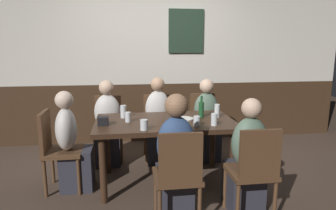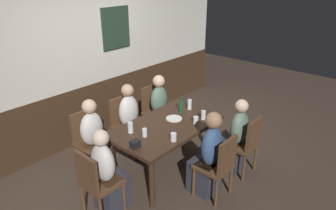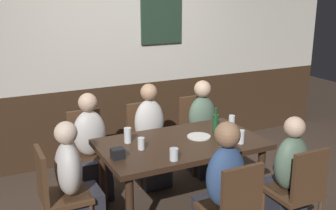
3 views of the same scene
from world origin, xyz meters
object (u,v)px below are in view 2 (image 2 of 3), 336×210
at_px(chair_head_west, 96,181).
at_px(pint_glass_pale, 196,121).
at_px(pint_glass_stout, 145,133).
at_px(beer_bottle_green, 181,107).
at_px(highball_clear, 203,116).
at_px(dining_table, 166,130).
at_px(chair_right_near, 246,143).
at_px(chair_mid_near, 219,164).
at_px(person_mid_far, 131,126).
at_px(beer_glass_tall, 190,105).
at_px(pint_glass_amber, 173,138).
at_px(chair_right_far, 154,108).
at_px(person_left_far, 95,144).
at_px(person_right_far, 161,112).
at_px(person_head_west, 108,177).
at_px(condiment_caddy, 135,144).
at_px(person_mid_near, 208,159).
at_px(tumbler_short, 130,128).
at_px(chair_mid_far, 124,122).
at_px(person_right_near, 235,141).
at_px(chair_left_far, 88,138).
at_px(plate_white_large, 174,118).

relative_size(chair_head_west, pint_glass_pale, 8.27).
bearing_deg(chair_head_west, pint_glass_stout, -0.45).
bearing_deg(beer_bottle_green, highball_clear, -82.98).
height_order(dining_table, chair_right_near, chair_right_near).
height_order(chair_mid_near, person_mid_far, person_mid_far).
xyz_separation_m(chair_right_near, pint_glass_pale, (-0.38, 0.58, 0.29)).
distance_m(person_mid_far, beer_glass_tall, 0.94).
distance_m(pint_glass_stout, pint_glass_pale, 0.76).
bearing_deg(chair_head_west, pint_glass_amber, -20.78).
xyz_separation_m(chair_right_far, person_left_far, (-1.35, -0.16, -0.03)).
xyz_separation_m(person_right_far, pint_glass_amber, (-0.93, -1.06, 0.31)).
bearing_deg(chair_head_west, beer_bottle_green, 3.09).
xyz_separation_m(dining_table, person_left_far, (-0.68, 0.70, -0.18)).
relative_size(chair_mid_near, beer_glass_tall, 5.69).
distance_m(chair_right_near, highball_clear, 0.69).
relative_size(person_head_west, condiment_caddy, 9.96).
bearing_deg(chair_mid_near, person_mid_far, 90.00).
distance_m(person_mid_near, pint_glass_amber, 0.52).
relative_size(chair_right_near, tumbler_short, 6.10).
relative_size(tumbler_short, pint_glass_amber, 1.38).
bearing_deg(chair_right_near, condiment_caddy, 150.60).
xyz_separation_m(person_mid_near, tumbler_short, (-0.46, 0.91, 0.31)).
distance_m(chair_mid_far, pint_glass_stout, 1.01).
xyz_separation_m(person_right_near, beer_glass_tall, (-0.06, 0.77, 0.34)).
xyz_separation_m(chair_right_near, chair_right_far, (0.00, 1.73, 0.00)).
relative_size(chair_left_far, beer_glass_tall, 5.69).
bearing_deg(plate_white_large, person_head_west, -178.43).
xyz_separation_m(chair_mid_near, pint_glass_amber, (-0.26, 0.51, 0.29)).
bearing_deg(chair_head_west, condiment_caddy, -11.83).
relative_size(chair_mid_far, pint_glass_pale, 8.27).
xyz_separation_m(person_mid_near, highball_clear, (0.48, 0.42, 0.30)).
relative_size(chair_mid_near, tumbler_short, 6.10).
bearing_deg(chair_mid_far, person_mid_near, -90.00).
distance_m(plate_white_large, condiment_caddy, 0.89).
height_order(chair_right_near, person_head_west, person_head_west).
relative_size(plate_white_large, condiment_caddy, 2.08).
distance_m(dining_table, beer_bottle_green, 0.48).
bearing_deg(plate_white_large, chair_head_west, -178.62).
bearing_deg(person_left_far, dining_table, -46.08).
relative_size(person_right_far, beer_glass_tall, 7.21).
relative_size(chair_mid_far, beer_glass_tall, 5.69).
bearing_deg(person_right_near, beer_glass_tall, 94.21).
xyz_separation_m(person_left_far, highball_clear, (1.16, -0.98, 0.32)).
bearing_deg(person_head_west, pint_glass_amber, -24.75).
height_order(tumbler_short, highball_clear, tumbler_short).
relative_size(chair_right_far, pint_glass_stout, 8.08).
bearing_deg(dining_table, chair_left_far, 128.00).
bearing_deg(chair_left_far, pint_glass_stout, -72.92).
height_order(chair_left_far, pint_glass_pale, chair_left_far).
distance_m(person_head_west, pint_glass_stout, 0.69).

